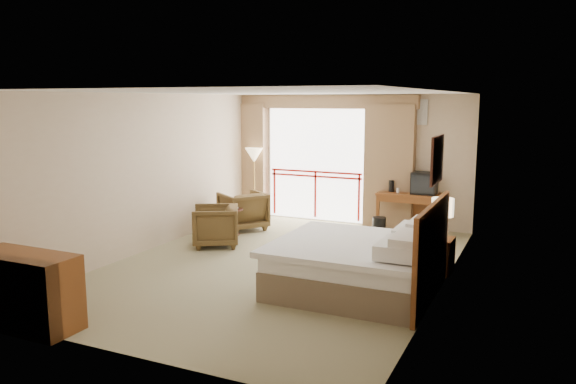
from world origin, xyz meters
The scene contains 29 objects.
floor centered at (0.00, 0.00, 0.00)m, with size 7.00×7.00×0.00m, color #86805B.
ceiling centered at (0.00, 0.00, 2.70)m, with size 7.00×7.00×0.00m, color white.
wall_back centered at (0.00, 3.50, 1.35)m, with size 5.00×5.00×0.00m, color beige.
wall_front centered at (0.00, -3.50, 1.35)m, with size 5.00×5.00×0.00m, color beige.
wall_left centered at (-2.50, 0.00, 1.35)m, with size 7.00×7.00×0.00m, color beige.
wall_right centered at (2.50, 0.00, 1.35)m, with size 7.00×7.00×0.00m, color beige.
balcony_door centered at (-0.80, 3.48, 1.20)m, with size 2.40×2.40×0.00m, color white.
balcony_railing centered at (-0.80, 3.46, 0.81)m, with size 2.09×0.03×1.02m.
curtain_left centered at (-2.45, 3.35, 1.25)m, with size 1.00×0.26×2.50m, color #826144.
curtain_right centered at (0.85, 3.35, 1.25)m, with size 1.00×0.26×2.50m, color #826144.
valance centered at (-0.80, 3.38, 2.55)m, with size 4.40×0.22×0.28m, color #826144.
hvac_vent centered at (1.30, 3.47, 2.35)m, with size 0.50×0.04×0.50m, color silver.
bed centered at (1.50, -0.60, 0.38)m, with size 2.13×2.06×0.97m.
headboard centered at (2.46, -0.60, 0.65)m, with size 0.06×2.10×1.30m, color #602F13.
framed_art centered at (2.47, -0.60, 1.85)m, with size 0.04×0.72×0.60m.
nightstand centered at (2.35, 0.70, 0.27)m, with size 0.37×0.44×0.53m, color #602F13.
table_lamp centered at (2.35, 0.75, 0.99)m, with size 0.33×0.33×0.58m.
phone centered at (2.30, 0.55, 0.58)m, with size 0.20×0.16×0.09m, color black.
desk centered at (1.30, 3.22, 0.60)m, with size 1.19×0.57×0.78m.
tv centered at (1.60, 3.16, 0.99)m, with size 0.48×0.38×0.43m.
coffee_maker centered at (0.95, 3.17, 0.89)m, with size 0.11×0.11×0.23m, color black.
cup centered at (1.10, 3.12, 0.82)m, with size 0.06×0.06×0.09m, color white.
wastebasket centered at (0.83, 2.76, 0.16)m, with size 0.26×0.26×0.32m, color black.
armchair_far centered at (-1.76, 1.96, 0.00)m, with size 0.82×0.84×0.77m, color #49361C.
armchair_near centered at (-1.58, 0.62, 0.00)m, with size 0.78×0.80×0.73m, color #49361C.
side_table centered at (-1.74, 1.42, 0.36)m, with size 0.48×0.48×0.52m.
book centered at (-1.74, 1.42, 0.53)m, with size 0.15×0.21×0.02m, color white.
floor_lamp centered at (-2.11, 3.10, 1.33)m, with size 0.39×0.39×1.54m.
dresser centered at (-1.60, -3.41, 0.44)m, with size 1.31×0.56×0.87m.
Camera 1 is at (3.71, -7.72, 2.59)m, focal length 35.00 mm.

